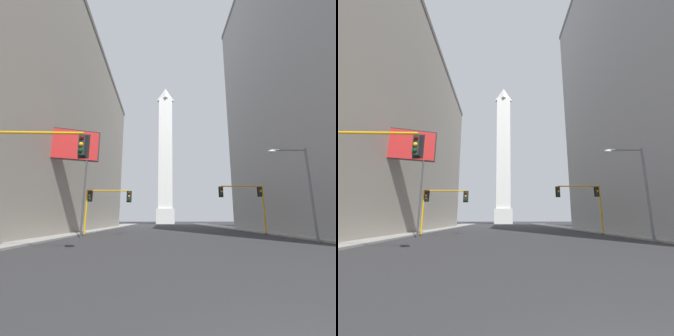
{
  "view_description": "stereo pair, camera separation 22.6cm",
  "coord_description": "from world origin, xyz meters",
  "views": [
    {
      "loc": [
        -1.87,
        -2.06,
        1.7
      ],
      "look_at": [
        0.64,
        73.69,
        19.14
      ],
      "focal_mm": 24.0,
      "sensor_mm": 36.0,
      "label": 1
    },
    {
      "loc": [
        -1.65,
        -2.06,
        1.7
      ],
      "look_at": [
        0.64,
        73.69,
        19.14
      ],
      "focal_mm": 24.0,
      "sensor_mm": 36.0,
      "label": 2
    }
  ],
  "objects": [
    {
      "name": "building_left",
      "position": [
        -22.46,
        31.2,
        16.2
      ],
      "size": [
        19.61,
        56.37,
        32.38
      ],
      "color": "gray",
      "rests_on": "ground_plane"
    },
    {
      "name": "building_right",
      "position": [
        22.33,
        24.17,
        22.56
      ],
      "size": [
        19.35,
        38.68,
        45.1
      ],
      "color": "#9E9EA0",
      "rests_on": "ground_plane"
    },
    {
      "name": "traffic_light_mid_left",
      "position": [
        -8.47,
        23.87,
        3.86
      ],
      "size": [
        5.23,
        0.52,
        5.05
      ],
      "color": "orange",
      "rests_on": "ground_plane"
    },
    {
      "name": "sidewalk_left",
      "position": [
        -13.14,
        32.31,
        0.07
      ],
      "size": [
        5.0,
        107.68,
        0.15
      ],
      "primitive_type": "cube",
      "color": "gray",
      "rests_on": "ground_plane"
    },
    {
      "name": "street_lamp",
      "position": [
        9.81,
        15.76,
        4.74
      ],
      "size": [
        3.31,
        0.36,
        7.59
      ],
      "color": "slate",
      "rests_on": "ground_plane"
    },
    {
      "name": "billboard_sign",
      "position": [
        -11.82,
        19.96,
        8.9
      ],
      "size": [
        6.81,
        2.19,
        10.88
      ],
      "color": "#3F3F42",
      "rests_on": "ground_plane"
    },
    {
      "name": "obelisk",
      "position": [
        0.0,
        89.74,
        28.61
      ],
      "size": [
        7.15,
        7.15,
        60.05
      ],
      "color": "silver",
      "rests_on": "ground_plane"
    },
    {
      "name": "sidewalk_right",
      "position": [
        13.14,
        32.31,
        0.07
      ],
      "size": [
        5.0,
        107.68,
        0.15
      ],
      "primitive_type": "cube",
      "color": "gray",
      "rests_on": "ground_plane"
    },
    {
      "name": "traffic_light_mid_right",
      "position": [
        8.81,
        25.05,
        4.44
      ],
      "size": [
        5.59,
        0.5,
        5.79
      ],
      "color": "orange",
      "rests_on": "ground_plane"
    },
    {
      "name": "traffic_light_near_left",
      "position": [
        -9.2,
        9.15,
        4.76
      ],
      "size": [
        5.55,
        0.52,
        6.22
      ],
      "color": "orange",
      "rests_on": "ground_plane"
    }
  ]
}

